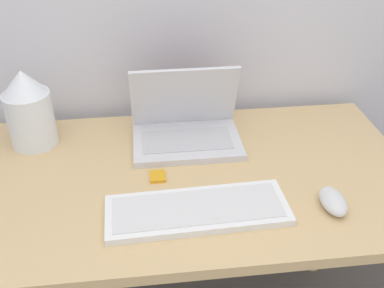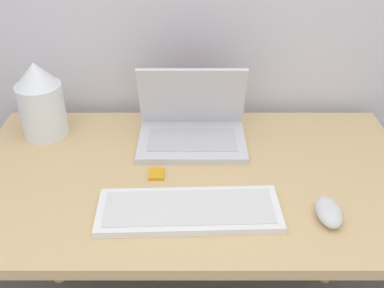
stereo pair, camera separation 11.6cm
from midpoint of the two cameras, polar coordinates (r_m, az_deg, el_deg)
The scene contains 6 objects.
desk at distance 1.29m, azimuth -2.52°, elevation -7.46°, with size 1.21×0.68×0.76m.
laptop at distance 1.34m, azimuth -3.17°, elevation 2.27°, with size 0.32×0.22×0.23m.
keyboard at distance 1.09m, azimuth -2.37°, elevation -8.50°, with size 0.45×0.17×0.02m.
mouse at distance 1.14m, azimuth 14.72°, elevation -7.14°, with size 0.06×0.11×0.04m.
vase at distance 1.39m, azimuth -22.32°, elevation 4.05°, with size 0.13×0.13×0.24m.
mp3_player at distance 1.21m, azimuth -7.14°, elevation -4.21°, with size 0.04×0.05×0.01m.
Camera 1 is at (-0.12, -0.63, 1.49)m, focal length 42.00 mm.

